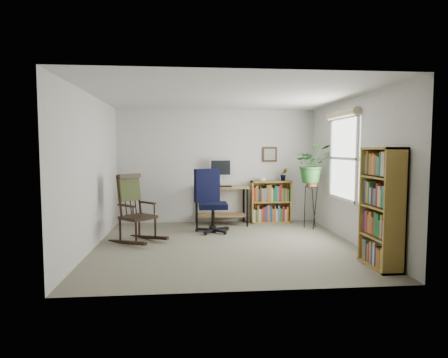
{
  "coord_description": "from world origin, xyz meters",
  "views": [
    {
      "loc": [
        -0.58,
        -5.96,
        1.55
      ],
      "look_at": [
        0.0,
        0.4,
        1.05
      ],
      "focal_mm": 30.0,
      "sensor_mm": 36.0,
      "label": 1
    }
  ],
  "objects": [
    {
      "name": "plant_stand",
      "position": [
        1.8,
        1.17,
        0.49
      ],
      "size": [
        0.34,
        0.34,
        0.97
      ],
      "primitive_type": null,
      "rotation": [
        0.0,
        0.0,
        0.35
      ],
      "color": "black",
      "rests_on": "floor"
    },
    {
      "name": "window",
      "position": [
        2.06,
        0.3,
        1.4
      ],
      "size": [
        0.12,
        1.2,
        1.5
      ],
      "primitive_type": null,
      "color": "white",
      "rests_on": "wall_right"
    },
    {
      "name": "monitor",
      "position": [
        0.06,
        1.84,
        1.08
      ],
      "size": [
        0.46,
        0.16,
        0.56
      ],
      "primitive_type": null,
      "color": "silver",
      "rests_on": "desk"
    },
    {
      "name": "low_bookshelf",
      "position": [
        1.13,
        1.82,
        0.45
      ],
      "size": [
        0.84,
        0.28,
        0.89
      ],
      "primitive_type": null,
      "color": "olive",
      "rests_on": "floor"
    },
    {
      "name": "tall_bookshelf",
      "position": [
        1.92,
        -1.31,
        0.79
      ],
      "size": [
        0.3,
        0.69,
        1.58
      ],
      "primitive_type": null,
      "color": "olive",
      "rests_on": "floor"
    },
    {
      "name": "wall_right",
      "position": [
        2.1,
        0.0,
        1.2
      ],
      "size": [
        0.0,
        4.0,
        2.4
      ],
      "primitive_type": "cube",
      "color": "silver",
      "rests_on": "ground"
    },
    {
      "name": "potted_plant_small",
      "position": [
        1.41,
        1.83,
        0.94
      ],
      "size": [
        0.13,
        0.24,
        0.11
      ],
      "primitive_type": "imported",
      "color": "#236222",
      "rests_on": "low_bookshelf"
    },
    {
      "name": "wall_left",
      "position": [
        -2.1,
        0.0,
        1.2
      ],
      "size": [
        0.0,
        4.0,
        2.4
      ],
      "primitive_type": "cube",
      "color": "silver",
      "rests_on": "ground"
    },
    {
      "name": "spider_plant",
      "position": [
        1.8,
        1.17,
        1.63
      ],
      "size": [
        1.69,
        1.88,
        1.46
      ],
      "primitive_type": "imported",
      "color": "#236222",
      "rests_on": "plant_stand"
    },
    {
      "name": "wall_back",
      "position": [
        0.0,
        2.0,
        1.2
      ],
      "size": [
        4.2,
        0.0,
        2.4
      ],
      "primitive_type": "cube",
      "color": "silver",
      "rests_on": "ground"
    },
    {
      "name": "keyboard",
      "position": [
        0.06,
        1.58,
        0.81
      ],
      "size": [
        0.4,
        0.15,
        0.02
      ],
      "primitive_type": "cube",
      "color": "black",
      "rests_on": "desk"
    },
    {
      "name": "ceiling",
      "position": [
        0.0,
        0.0,
        2.4
      ],
      "size": [
        4.2,
        4.0,
        0.0
      ],
      "primitive_type": "cube",
      "color": "silver",
      "rests_on": "ground"
    },
    {
      "name": "framed_picture",
      "position": [
        1.13,
        1.97,
        1.45
      ],
      "size": [
        0.32,
        0.04,
        0.32
      ],
      "primitive_type": null,
      "color": "black",
      "rests_on": "wall_back"
    },
    {
      "name": "desk",
      "position": [
        0.06,
        1.7,
        0.4
      ],
      "size": [
        1.11,
        0.61,
        0.8
      ],
      "primitive_type": null,
      "color": "olive",
      "rests_on": "floor"
    },
    {
      "name": "wall_front",
      "position": [
        0.0,
        -2.0,
        1.2
      ],
      "size": [
        4.2,
        0.0,
        2.4
      ],
      "primitive_type": "cube",
      "color": "silver",
      "rests_on": "ground"
    },
    {
      "name": "floor",
      "position": [
        0.0,
        0.0,
        0.0
      ],
      "size": [
        4.2,
        4.0,
        0.0
      ],
      "primitive_type": "cube",
      "color": "gray",
      "rests_on": "ground"
    },
    {
      "name": "rocking_chair",
      "position": [
        -1.45,
        0.34,
        0.58
      ],
      "size": [
        1.14,
        1.13,
        1.16
      ],
      "primitive_type": null,
      "rotation": [
        0.0,
        0.0,
        0.81
      ],
      "color": "black",
      "rests_on": "floor"
    },
    {
      "name": "office_chair",
      "position": [
        -0.16,
        0.98,
        0.6
      ],
      "size": [
        0.87,
        0.87,
        1.21
      ],
      "primitive_type": null,
      "rotation": [
        0.0,
        0.0,
        0.42
      ],
      "color": "black",
      "rests_on": "floor"
    }
  ]
}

